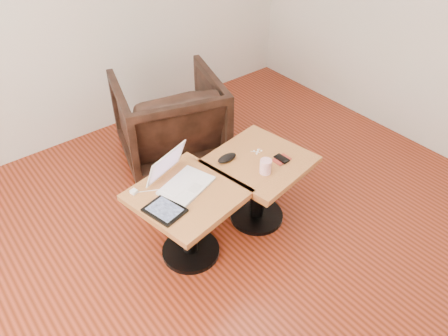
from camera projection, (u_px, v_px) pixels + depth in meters
room_shell at (258, 97)px, 1.97m from camera, size 4.52×4.52×2.71m
side_table_left at (188, 209)px, 2.75m from camera, size 0.70×0.70×0.55m
side_table_right at (259, 175)px, 3.02m from camera, size 0.69×0.69×0.55m
laptop at (180, 178)px, 2.70m from camera, size 0.40×0.39×0.22m
tablet at (165, 210)px, 2.54m from camera, size 0.22×0.26×0.02m
charging_adapter at (134, 192)px, 2.66m from camera, size 0.04×0.04×0.02m
glasses_case at (227, 158)px, 2.91m from camera, size 0.15×0.07×0.05m
striped_cup at (266, 166)px, 2.79m from camera, size 0.08×0.08×0.10m
earbuds_tangle at (257, 151)px, 2.99m from camera, size 0.07×0.05×0.01m
phone_on_sleeve at (282, 159)px, 2.92m from camera, size 0.12×0.11×0.01m
armchair at (170, 120)px, 3.63m from camera, size 1.02×1.04×0.76m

